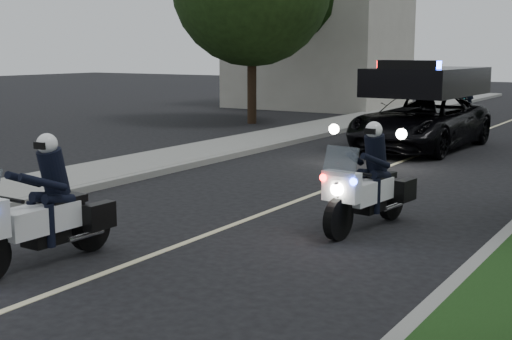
{
  "coord_description": "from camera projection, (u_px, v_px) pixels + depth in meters",
  "views": [
    {
      "loc": [
        6.33,
        -5.83,
        2.89
      ],
      "look_at": [
        0.52,
        3.4,
        1.0
      ],
      "focal_mm": 48.68,
      "sensor_mm": 36.0,
      "label": 1
    }
  ],
  "objects": [
    {
      "name": "ground",
      "position": [
        76.0,
        284.0,
        8.68
      ],
      "size": [
        120.0,
        120.0,
        0.0
      ],
      "primitive_type": "plane",
      "color": "black",
      "rests_on": "ground"
    },
    {
      "name": "curb_left",
      "position": [
        242.0,
        153.0,
        19.16
      ],
      "size": [
        0.2,
        60.0,
        0.15
      ],
      "primitive_type": "cube",
      "color": "gray",
      "rests_on": "ground"
    },
    {
      "name": "sidewalk_left",
      "position": [
        209.0,
        150.0,
        19.73
      ],
      "size": [
        2.0,
        60.0,
        0.16
      ],
      "primitive_type": "cube",
      "color": "gray",
      "rests_on": "ground"
    },
    {
      "name": "building_far",
      "position": [
        318.0,
        38.0,
        35.01
      ],
      "size": [
        8.0,
        6.0,
        7.0
      ],
      "primitive_type": "cube",
      "color": "#A8A396",
      "rests_on": "ground"
    },
    {
      "name": "lane_marking",
      "position": [
        381.0,
        169.0,
        17.01
      ],
      "size": [
        0.12,
        50.0,
        0.01
      ],
      "primitive_type": "cube",
      "color": "#BFB78C",
      "rests_on": "ground"
    },
    {
      "name": "police_moto_left",
      "position": [
        45.0,
        265.0,
        9.44
      ],
      "size": [
        0.79,
        2.13,
        1.8
      ],
      "primitive_type": null,
      "rotation": [
        0.0,
        0.0,
        -0.02
      ],
      "color": "silver",
      "rests_on": "ground"
    },
    {
      "name": "police_moto_right",
      "position": [
        367.0,
        229.0,
        11.37
      ],
      "size": [
        0.96,
        2.14,
        1.76
      ],
      "primitive_type": null,
      "rotation": [
        0.0,
        0.0,
        -0.11
      ],
      "color": "white",
      "rests_on": "ground"
    },
    {
      "name": "police_suv",
      "position": [
        420.0,
        149.0,
        20.5
      ],
      "size": [
        2.93,
        5.87,
        2.8
      ],
      "primitive_type": "imported",
      "rotation": [
        0.0,
        0.0,
        -0.05
      ],
      "color": "black",
      "rests_on": "ground"
    },
    {
      "name": "bicycle",
      "position": [
        466.0,
        115.0,
        31.0
      ],
      "size": [
        0.88,
        1.96,
        0.99
      ],
      "primitive_type": "imported",
      "rotation": [
        0.0,
        0.0,
        0.12
      ],
      "color": "black",
      "rests_on": "ground"
    },
    {
      "name": "cyclist",
      "position": [
        466.0,
        115.0,
        31.0
      ],
      "size": [
        0.66,
        0.47,
        1.74
      ],
      "primitive_type": "imported",
      "rotation": [
        0.0,
        0.0,
        3.23
      ],
      "color": "black",
      "rests_on": "ground"
    },
    {
      "name": "tree_left_near",
      "position": [
        252.0,
        123.0,
        27.64
      ],
      "size": [
        7.76,
        7.76,
        10.38
      ],
      "primitive_type": null,
      "rotation": [
        0.0,
        0.0,
        -0.29
      ],
      "color": "#203D14",
      "rests_on": "ground"
    },
    {
      "name": "tree_left_far",
      "position": [
        319.0,
        108.0,
        34.86
      ],
      "size": [
        7.84,
        7.84,
        10.21
      ],
      "primitive_type": null,
      "rotation": [
        0.0,
        0.0,
        -0.35
      ],
      "color": "black",
      "rests_on": "ground"
    }
  ]
}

